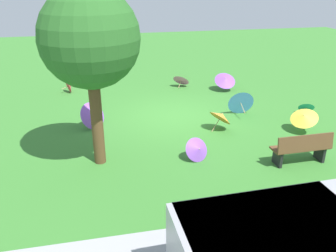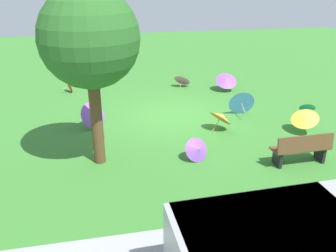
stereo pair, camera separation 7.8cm
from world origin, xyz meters
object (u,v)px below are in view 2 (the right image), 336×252
at_px(parasol_orange_0, 221,116).
at_px(parasol_blue_0, 241,102).
at_px(parasol_yellow_0, 305,117).
at_px(parasol_teal_0, 307,107).
at_px(parasol_purple_2, 94,115).
at_px(parasol_pink_1, 182,79).
at_px(shade_tree, 90,40).
at_px(parasol_purple_0, 198,149).
at_px(parasol_red_1, 71,86).
at_px(park_bench, 302,149).
at_px(parasol_purple_3, 226,80).

xyz_separation_m(parasol_orange_0, parasol_blue_0, (-1.16, -1.17, 0.00)).
xyz_separation_m(parasol_yellow_0, parasol_teal_0, (-1.11, -1.57, -0.29)).
bearing_deg(parasol_purple_2, parasol_teal_0, 178.52).
bearing_deg(parasol_orange_0, parasol_pink_1, -88.86).
bearing_deg(shade_tree, parasol_blue_0, -153.40).
relative_size(parasol_purple_0, parasol_teal_0, 1.13).
bearing_deg(parasol_purple_0, parasol_yellow_0, -164.35).
xyz_separation_m(shade_tree, parasol_purple_2, (0.10, -2.39, -2.85)).
distance_m(shade_tree, parasol_purple_2, 3.72).
bearing_deg(parasol_blue_0, parasol_yellow_0, 124.74).
bearing_deg(parasol_red_1, parasol_purple_2, 103.38).
distance_m(park_bench, parasol_orange_0, 2.95).
distance_m(parasol_purple_0, parasol_yellow_0, 4.01).
xyz_separation_m(parasol_purple_2, parasol_teal_0, (-7.71, 0.20, -0.20)).
relative_size(park_bench, parasol_purple_0, 1.97).
height_order(parasol_blue_0, parasol_teal_0, parasol_blue_0).
height_order(parasol_red_1, parasol_pink_1, parasol_pink_1).
distance_m(parasol_yellow_0, parasol_red_1, 9.65).
xyz_separation_m(park_bench, parasol_pink_1, (1.42, -7.61, -0.13)).
height_order(parasol_yellow_0, parasol_red_1, parasol_yellow_0).
distance_m(shade_tree, parasol_yellow_0, 7.09).
relative_size(parasol_yellow_0, parasol_purple_2, 1.10).
bearing_deg(parasol_pink_1, parasol_purple_3, 149.18).
relative_size(parasol_teal_0, parasol_pink_1, 0.75).
xyz_separation_m(parasol_blue_0, parasol_purple_3, (-0.47, -2.78, 0.04)).
distance_m(shade_tree, parasol_purple_0, 4.01).
bearing_deg(parasol_orange_0, parasol_red_1, -45.44).
bearing_deg(parasol_purple_2, parasol_red_1, -76.62).
bearing_deg(parasol_red_1, parasol_pink_1, 177.94).
bearing_deg(park_bench, shade_tree, -13.04).
distance_m(parasol_orange_0, parasol_pink_1, 4.98).
bearing_deg(parasol_red_1, park_bench, 129.38).
distance_m(parasol_orange_0, parasol_purple_2, 4.20).
height_order(parasol_purple_0, parasol_teal_0, parasol_purple_0).
xyz_separation_m(park_bench, shade_tree, (5.30, -1.23, 2.84)).
bearing_deg(park_bench, parasol_yellow_0, -122.92).
relative_size(parasol_yellow_0, parasol_purple_3, 1.23).
distance_m(parasol_purple_2, parasol_red_1, 4.30).
bearing_deg(parasol_yellow_0, parasol_purple_2, -14.97).
bearing_deg(parasol_teal_0, parasol_yellow_0, 54.70).
distance_m(shade_tree, parasol_pink_1, 8.04).
height_order(parasol_purple_0, parasol_purple_3, parasol_purple_3).
height_order(shade_tree, parasol_blue_0, shade_tree).
distance_m(parasol_purple_2, parasol_teal_0, 7.72).
distance_m(parasol_teal_0, parasol_red_1, 9.74).
bearing_deg(parasol_purple_0, parasol_orange_0, -125.74).
height_order(parasol_yellow_0, parasol_purple_3, parasol_purple_3).
relative_size(parasol_purple_3, parasol_pink_1, 1.01).
relative_size(shade_tree, parasol_blue_0, 4.64).
xyz_separation_m(park_bench, parasol_purple_0, (2.66, -0.77, -0.13)).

